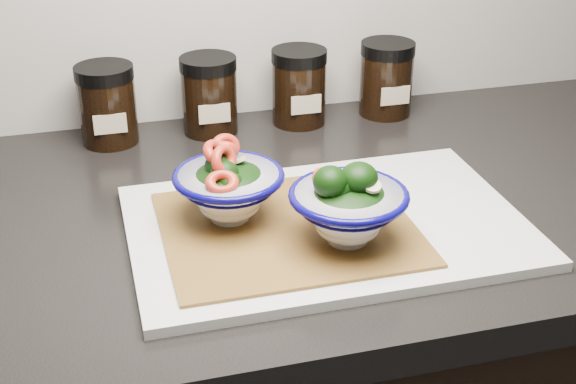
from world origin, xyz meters
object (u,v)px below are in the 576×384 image
object	(u,v)px
cutting_board	(327,226)
spice_jar_c	(299,87)
bowl_left	(228,187)
spice_jar_b	(209,95)
spice_jar_d	(386,78)
bowl_right	(348,206)
spice_jar_a	(107,104)

from	to	relation	value
cutting_board	spice_jar_c	world-z (taller)	spice_jar_c
bowl_left	spice_jar_c	world-z (taller)	bowl_left
spice_jar_b	spice_jar_d	world-z (taller)	same
bowl_right	cutting_board	bearing A→B (deg)	97.80
bowl_right	spice_jar_c	xyz separation A→B (m)	(0.05, 0.37, -0.00)
bowl_right	spice_jar_b	size ratio (longest dim) A/B	1.15
bowl_right	spice_jar_b	world-z (taller)	spice_jar_b
spice_jar_c	spice_jar_d	size ratio (longest dim) A/B	1.00
cutting_board	bowl_left	bearing A→B (deg)	164.00
cutting_board	spice_jar_c	bearing A→B (deg)	79.88
spice_jar_d	spice_jar_c	bearing A→B (deg)	180.00
cutting_board	spice_jar_c	size ratio (longest dim) A/B	3.98
cutting_board	bowl_left	world-z (taller)	bowl_left
cutting_board	spice_jar_b	distance (m)	0.34
cutting_board	spice_jar_a	distance (m)	0.39
bowl_right	spice_jar_d	world-z (taller)	spice_jar_d
spice_jar_d	bowl_left	bearing A→B (deg)	-136.17
cutting_board	spice_jar_a	bearing A→B (deg)	124.57
bowl_right	spice_jar_a	size ratio (longest dim) A/B	1.15
spice_jar_b	spice_jar_a	bearing A→B (deg)	180.00
bowl_left	spice_jar_b	bearing A→B (deg)	84.04
spice_jar_a	cutting_board	bearing A→B (deg)	-55.43
bowl_right	spice_jar_a	xyz separation A→B (m)	(-0.23, 0.37, -0.00)
bowl_right	spice_jar_a	bearing A→B (deg)	121.62
bowl_right	spice_jar_d	size ratio (longest dim) A/B	1.15
spice_jar_b	spice_jar_c	bearing A→B (deg)	0.00
spice_jar_a	spice_jar_d	xyz separation A→B (m)	(0.42, 0.00, 0.00)
spice_jar_a	spice_jar_c	size ratio (longest dim) A/B	1.00
spice_jar_c	spice_jar_d	xyz separation A→B (m)	(0.14, 0.00, 0.00)
spice_jar_c	spice_jar_d	world-z (taller)	same
spice_jar_a	spice_jar_b	xyz separation A→B (m)	(0.14, 0.00, 0.00)
cutting_board	bowl_left	size ratio (longest dim) A/B	3.55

